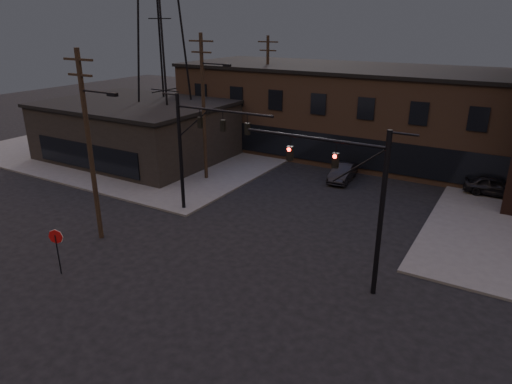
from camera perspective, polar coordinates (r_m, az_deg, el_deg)
ground at (r=22.19m, az=-5.94°, el=-13.19°), size 140.00×140.00×0.00m
sidewalk_nw at (r=50.97m, az=-11.28°, el=6.33°), size 30.00×30.00×0.15m
building_row at (r=44.86m, az=15.81°, el=9.17°), size 40.00×12.00×8.00m
building_left at (r=44.86m, az=-14.65°, el=7.32°), size 16.00×12.00×5.00m
traffic_signal_near at (r=21.33m, az=12.65°, el=-0.13°), size 7.12×0.24×8.00m
traffic_signal_far at (r=29.81m, az=-7.61°, el=6.27°), size 7.12×0.24×8.00m
stop_sign at (r=25.31m, az=-23.70°, el=-5.66°), size 0.72×0.33×2.48m
utility_pole_near at (r=27.33m, az=-20.05°, el=5.74°), size 3.70×0.28×11.00m
utility_pole_mid at (r=36.45m, az=-6.50°, el=10.72°), size 3.70×0.28×11.50m
utility_pole_far at (r=47.02m, az=1.45°, el=12.63°), size 2.20×0.28×11.00m
transmission_tower at (r=43.83m, az=-11.97°, el=20.45°), size 7.00×7.00×25.00m
parked_car_lot_a at (r=38.04m, az=27.70°, el=0.68°), size 4.34×1.98×1.44m
car_crossing at (r=37.98m, az=10.80°, el=2.45°), size 1.84×4.37×1.41m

